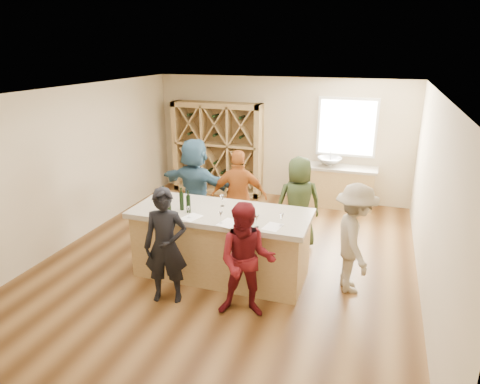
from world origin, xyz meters
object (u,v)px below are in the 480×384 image
(wine_rack, at_px, (217,148))
(wine_bottle_b, at_px, (169,202))
(tasting_counter_base, at_px, (221,246))
(person_far_left, at_px, (195,186))
(wine_bottle_a, at_px, (164,199))
(person_far_mid, at_px, (239,197))
(wine_bottle_c, at_px, (182,201))
(sink, at_px, (329,162))
(person_near_left, at_px, (166,246))
(person_near_right, at_px, (247,261))
(person_far_right, at_px, (298,203))
(person_server, at_px, (354,239))
(wine_bottle_d, at_px, (188,204))

(wine_rack, bearing_deg, wine_bottle_b, -78.92)
(tasting_counter_base, bearing_deg, person_far_left, 126.43)
(wine_bottle_a, xyz_separation_m, person_far_mid, (0.75, 1.40, -0.35))
(wine_bottle_c, bearing_deg, wine_bottle_b, -149.71)
(sink, height_order, person_near_left, person_near_left)
(wine_bottle_a, height_order, person_near_left, person_near_left)
(wine_bottle_a, height_order, person_near_right, person_near_right)
(wine_bottle_b, xyz_separation_m, person_near_right, (1.44, -0.65, -0.42))
(person_near_right, xyz_separation_m, person_far_right, (0.24, 2.27, 0.04))
(sink, height_order, person_server, person_server)
(wine_rack, distance_m, person_server, 5.04)
(wine_bottle_c, xyz_separation_m, person_near_right, (1.27, -0.75, -0.42))
(sink, distance_m, person_near_left, 4.92)
(wine_bottle_b, xyz_separation_m, person_far_left, (-0.33, 1.69, -0.29))
(tasting_counter_base, height_order, wine_bottle_a, wine_bottle_a)
(person_server, bearing_deg, person_far_mid, 46.56)
(wine_bottle_b, distance_m, person_server, 2.78)
(wine_rack, relative_size, wine_bottle_a, 8.05)
(wine_bottle_a, relative_size, person_far_left, 0.15)
(tasting_counter_base, relative_size, person_server, 1.59)
(wine_rack, height_order, person_far_mid, wine_rack)
(wine_bottle_a, xyz_separation_m, wine_bottle_b, (0.13, -0.09, -0.00))
(person_far_right, bearing_deg, tasting_counter_base, 32.14)
(sink, relative_size, person_far_right, 0.33)
(sink, bearing_deg, wine_bottle_a, -117.73)
(wine_bottle_a, xyz_separation_m, person_server, (2.86, 0.35, -0.40))
(wine_bottle_b, height_order, person_far_left, person_far_left)
(person_far_mid, distance_m, person_far_right, 1.07)
(person_server, distance_m, person_far_mid, 2.36)
(wine_bottle_d, relative_size, person_near_left, 0.16)
(wine_bottle_c, height_order, person_server, person_server)
(tasting_counter_base, xyz_separation_m, person_near_left, (-0.48, -0.89, 0.33))
(person_near_right, bearing_deg, wine_bottle_b, 143.98)
(wine_rack, bearing_deg, sink, -1.49)
(wine_bottle_b, xyz_separation_m, person_far_mid, (0.62, 1.50, -0.35))
(wine_bottle_b, height_order, person_far_right, person_far_right)
(sink, bearing_deg, person_server, -77.04)
(wine_rack, height_order, person_far_left, wine_rack)
(wine_bottle_c, distance_m, person_far_left, 1.69)
(wine_bottle_d, bearing_deg, person_far_right, 49.30)
(wine_bottle_d, relative_size, person_far_left, 0.14)
(wine_rack, xyz_separation_m, person_far_mid, (1.41, -2.55, -0.23))
(wine_rack, distance_m, sink, 2.70)
(sink, distance_m, person_far_left, 3.20)
(tasting_counter_base, distance_m, person_near_left, 1.06)
(person_server, height_order, person_far_right, person_far_right)
(wine_rack, relative_size, person_far_right, 1.32)
(wine_bottle_a, distance_m, person_far_left, 1.63)
(tasting_counter_base, relative_size, wine_bottle_d, 9.78)
(wine_bottle_a, bearing_deg, person_near_right, -25.35)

